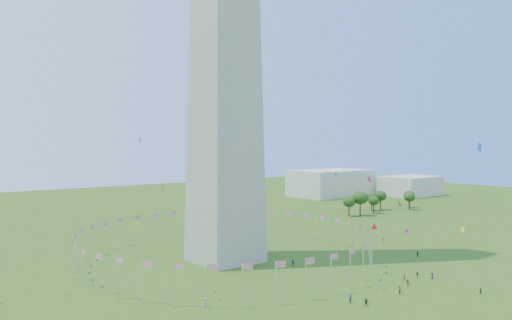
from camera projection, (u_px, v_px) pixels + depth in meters
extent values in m
plane|color=#2D4E12|center=(367.00, 307.00, 100.20)|extent=(600.00, 600.00, 0.00)
cylinder|color=silver|center=(325.00, 229.00, 164.03)|extent=(0.24, 0.24, 9.00)
cylinder|color=silver|center=(309.00, 227.00, 169.09)|extent=(0.24, 0.24, 9.00)
cylinder|color=silver|center=(291.00, 225.00, 173.25)|extent=(0.24, 0.24, 9.00)
cylinder|color=silver|center=(273.00, 223.00, 176.37)|extent=(0.24, 0.24, 9.00)
cylinder|color=silver|center=(254.00, 222.00, 178.36)|extent=(0.24, 0.24, 9.00)
cylinder|color=silver|center=(235.00, 222.00, 179.16)|extent=(0.24, 0.24, 9.00)
cylinder|color=silver|center=(216.00, 222.00, 178.75)|extent=(0.24, 0.24, 9.00)
cylinder|color=silver|center=(196.00, 223.00, 177.13)|extent=(0.24, 0.24, 9.00)
cylinder|color=silver|center=(177.00, 224.00, 174.36)|extent=(0.24, 0.24, 9.00)
cylinder|color=silver|center=(158.00, 226.00, 170.53)|extent=(0.24, 0.24, 9.00)
cylinder|color=silver|center=(140.00, 229.00, 165.74)|extent=(0.24, 0.24, 9.00)
cylinder|color=silver|center=(123.00, 232.00, 160.14)|extent=(0.24, 0.24, 9.00)
cylinder|color=silver|center=(108.00, 235.00, 153.91)|extent=(0.24, 0.24, 9.00)
cylinder|color=silver|center=(94.00, 239.00, 147.23)|extent=(0.24, 0.24, 9.00)
cylinder|color=silver|center=(84.00, 244.00, 140.31)|extent=(0.24, 0.24, 9.00)
cylinder|color=silver|center=(76.00, 249.00, 133.36)|extent=(0.24, 0.24, 9.00)
cylinder|color=silver|center=(73.00, 255.00, 126.58)|extent=(0.24, 0.24, 9.00)
cylinder|color=silver|center=(75.00, 261.00, 120.18)|extent=(0.24, 0.24, 9.00)
cylinder|color=silver|center=(82.00, 267.00, 114.37)|extent=(0.24, 0.24, 9.00)
cylinder|color=silver|center=(96.00, 273.00, 109.30)|extent=(0.24, 0.24, 9.00)
cylinder|color=silver|center=(116.00, 278.00, 105.15)|extent=(0.24, 0.24, 9.00)
cylinder|color=silver|center=(142.00, 282.00, 102.03)|extent=(0.24, 0.24, 9.00)
cylinder|color=silver|center=(173.00, 285.00, 100.04)|extent=(0.24, 0.24, 9.00)
cylinder|color=silver|center=(207.00, 286.00, 99.24)|extent=(0.24, 0.24, 9.00)
cylinder|color=silver|center=(242.00, 285.00, 99.65)|extent=(0.24, 0.24, 9.00)
cylinder|color=silver|center=(276.00, 283.00, 101.27)|extent=(0.24, 0.24, 9.00)
cylinder|color=silver|center=(306.00, 279.00, 104.04)|extent=(0.24, 0.24, 9.00)
cylinder|color=silver|center=(331.00, 275.00, 107.87)|extent=(0.24, 0.24, 9.00)
cylinder|color=silver|center=(350.00, 269.00, 112.66)|extent=(0.24, 0.24, 9.00)
cylinder|color=silver|center=(363.00, 263.00, 118.25)|extent=(0.24, 0.24, 9.00)
cylinder|color=silver|center=(370.00, 257.00, 124.48)|extent=(0.24, 0.24, 9.00)
cylinder|color=silver|center=(372.00, 251.00, 131.16)|extent=(0.24, 0.24, 9.00)
cylinder|color=silver|center=(369.00, 246.00, 138.08)|extent=(0.24, 0.24, 9.00)
cylinder|color=silver|center=(362.00, 241.00, 145.04)|extent=(0.24, 0.24, 9.00)
cylinder|color=silver|center=(352.00, 236.00, 151.82)|extent=(0.24, 0.24, 9.00)
cylinder|color=silver|center=(340.00, 233.00, 158.21)|extent=(0.24, 0.24, 9.00)
cube|color=beige|center=(331.00, 183.00, 310.52)|extent=(50.00, 30.00, 16.00)
cube|color=beige|center=(410.00, 186.00, 311.92)|extent=(35.00, 25.00, 12.00)
imported|color=#2D1747|center=(293.00, 263.00, 133.49)|extent=(0.91, 0.96, 1.57)
imported|color=#252525|center=(404.00, 277.00, 119.46)|extent=(0.63, 0.69, 1.59)
imported|color=#1E2647|center=(350.00, 299.00, 102.49)|extent=(0.69, 0.46, 1.86)
imported|color=#581416|center=(408.00, 282.00, 115.15)|extent=(0.74, 1.05, 1.49)
imported|color=gray|center=(205.00, 303.00, 100.16)|extent=(0.98, 1.05, 1.77)
imported|color=gray|center=(382.00, 286.00, 111.98)|extent=(1.26, 1.08, 1.70)
imported|color=#183C21|center=(418.00, 254.00, 144.01)|extent=(1.02, 0.64, 1.73)
imported|color=#30194B|center=(432.00, 276.00, 120.80)|extent=(0.93, 0.86, 1.57)
imported|color=#331A4F|center=(383.00, 241.00, 164.08)|extent=(1.11, 1.12, 1.56)
imported|color=#541413|center=(400.00, 290.00, 108.70)|extent=(0.68, 0.79, 1.84)
imported|color=#1A4124|center=(417.00, 275.00, 121.66)|extent=(0.87, 1.09, 1.62)
imported|color=#282828|center=(480.00, 291.00, 108.57)|extent=(0.65, 0.60, 1.49)
imported|color=#272727|center=(366.00, 302.00, 100.90)|extent=(1.27, 1.57, 1.56)
plane|color=red|center=(374.00, 227.00, 135.89)|extent=(1.98, 1.29, 2.34)
plane|color=blue|center=(480.00, 147.00, 106.12)|extent=(2.02, 0.62, 2.10)
plane|color=green|center=(140.00, 140.00, 101.75)|extent=(0.33, 1.58, 1.60)
plane|color=orange|center=(14.00, 194.00, 105.51)|extent=(0.63, 1.79, 1.83)
plane|color=#CC2699|center=(163.00, 188.00, 107.94)|extent=(1.35, 0.28, 1.37)
plane|color=#CC2699|center=(369.00, 179.00, 122.84)|extent=(1.47, 1.32, 1.74)
plane|color=green|center=(311.00, 141.00, 153.86)|extent=(1.10, 0.78, 1.24)
plane|color=yellow|center=(463.00, 230.00, 128.79)|extent=(0.49, 1.51, 1.59)
plane|color=#CC2699|center=(407.00, 231.00, 144.49)|extent=(1.33, 1.09, 1.72)
plane|color=yellow|center=(316.00, 220.00, 141.28)|extent=(1.50, 1.72, 1.99)
plane|color=blue|center=(336.00, 174.00, 144.21)|extent=(1.04, 0.18, 1.05)
plane|color=yellow|center=(399.00, 203.00, 126.46)|extent=(2.12, 2.43, 2.21)
ellipsoid|color=#30531B|center=(349.00, 207.00, 223.09)|extent=(5.63, 5.63, 8.80)
ellipsoid|color=#30531B|center=(360.00, 204.00, 225.06)|extent=(7.03, 7.03, 10.98)
ellipsoid|color=#30531B|center=(374.00, 205.00, 232.25)|extent=(5.12, 5.12, 8.00)
ellipsoid|color=#30531B|center=(372.00, 202.00, 241.24)|extent=(5.65, 5.65, 8.83)
ellipsoid|color=#30531B|center=(380.00, 201.00, 244.74)|extent=(5.92, 5.92, 9.25)
ellipsoid|color=#30531B|center=(409.00, 201.00, 244.43)|extent=(5.45, 5.45, 8.52)
ellipsoid|color=#30531B|center=(409.00, 199.00, 253.31)|extent=(5.46, 5.46, 8.54)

